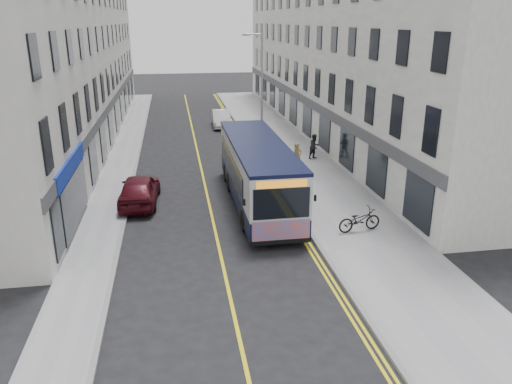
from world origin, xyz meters
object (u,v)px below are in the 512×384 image
object	(u,v)px
pedestrian_far	(315,146)
car_maroon	(139,189)
city_bus	(258,171)
pedestrian_near	(297,157)
car_white	(221,119)
streetlamp	(261,90)
bicycle	(359,220)

from	to	relation	value
pedestrian_far	car_maroon	size ratio (longest dim) A/B	0.36
pedestrian_far	car_maroon	bearing A→B (deg)	-176.19
city_bus	pedestrian_near	xyz separation A→B (m)	(3.22, 4.84, -0.75)
pedestrian_far	city_bus	bearing A→B (deg)	-151.03
car_white	pedestrian_near	bearing A→B (deg)	-75.61
car_white	car_maroon	distance (m)	19.26
streetlamp	bicycle	xyz separation A→B (m)	(1.93, -13.55, -3.75)
car_white	car_maroon	size ratio (longest dim) A/B	0.94
city_bus	pedestrian_near	world-z (taller)	city_bus
streetlamp	city_bus	bearing A→B (deg)	-100.81
car_maroon	pedestrian_far	bearing A→B (deg)	-145.77
bicycle	pedestrian_near	xyz separation A→B (m)	(-0.47, 9.16, 0.36)
streetlamp	city_bus	world-z (taller)	streetlamp
car_white	streetlamp	bearing A→B (deg)	-78.48
bicycle	pedestrian_far	xyz separation A→B (m)	(1.34, 11.78, 0.30)
bicycle	car_maroon	size ratio (longest dim) A/B	0.43
streetlamp	city_bus	distance (m)	9.76
streetlamp	pedestrian_near	world-z (taller)	streetlamp
city_bus	car_maroon	world-z (taller)	city_bus
pedestrian_far	car_maroon	xyz separation A→B (m)	(-10.84, -6.47, -0.16)
pedestrian_near	car_maroon	size ratio (longest dim) A/B	0.39
city_bus	car_maroon	distance (m)	5.97
streetlamp	car_maroon	size ratio (longest dim) A/B	1.78
streetlamp	pedestrian_near	xyz separation A→B (m)	(1.46, -4.40, -3.39)
city_bus	bicycle	distance (m)	5.79
city_bus	bicycle	xyz separation A→B (m)	(3.70, -4.32, -1.11)
city_bus	car_maroon	size ratio (longest dim) A/B	2.43
car_maroon	city_bus	bearing A→B (deg)	173.72
bicycle	streetlamp	bearing A→B (deg)	-1.03
city_bus	pedestrian_far	world-z (taller)	city_bus
pedestrian_far	bicycle	bearing A→B (deg)	-123.51
bicycle	pedestrian_near	bearing A→B (deg)	-6.20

